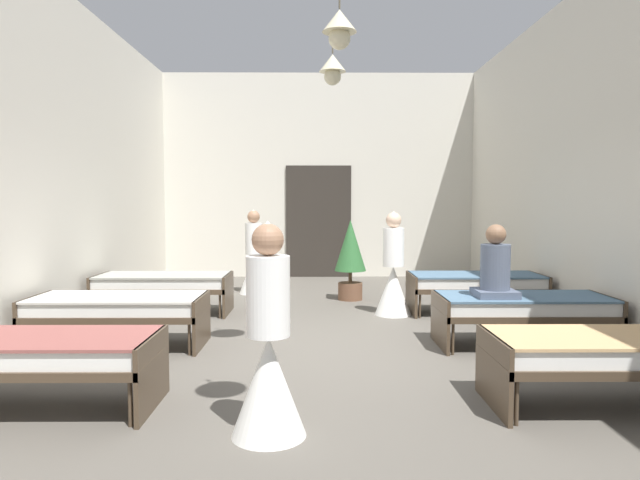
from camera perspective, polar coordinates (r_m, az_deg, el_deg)
The scene contains 13 objects.
ground_plane at distance 6.46m, azimuth 0.11°, elevation -11.10°, with size 7.22×12.55×0.10m, color #59544C.
room_shell at distance 7.66m, azimuth 0.03°, elevation 8.17°, with size 7.02×12.15×4.37m.
bed_left_row_0 at distance 5.01m, azimuth -26.99°, elevation -10.16°, with size 1.90×0.84×0.57m.
bed_right_row_0 at distance 5.06m, azimuth 27.34°, elevation -10.03°, with size 1.90×0.84×0.57m.
bed_left_row_1 at distance 6.72m, azimuth -19.69°, elevation -6.47°, with size 1.90×0.84×0.57m.
bed_right_row_1 at distance 6.76m, azimuth 19.79°, elevation -6.41°, with size 1.90×0.84×0.57m.
bed_left_row_2 at distance 8.51m, azimuth -15.46°, elevation -4.25°, with size 1.90×0.84×0.57m.
bed_right_row_2 at distance 8.54m, azimuth 15.38°, elevation -4.22°, with size 1.90×0.84×0.57m.
nurse_near_aisle at distance 10.06m, azimuth -6.68°, elevation -2.39°, with size 0.52×0.52×1.49m.
nurse_mid_aisle at distance 3.98m, azimuth -5.22°, elevation -11.99°, with size 0.52×0.52×1.49m.
nurse_far_aisle at distance 8.17m, azimuth 7.38°, elevation -3.84°, with size 0.52×0.52×1.49m.
patient_seated_primary at distance 6.50m, azimuth 17.24°, elevation -2.92°, with size 0.44×0.44×0.80m.
potted_plant at distance 9.34m, azimuth 3.08°, elevation -1.32°, with size 0.52×0.52×1.33m.
Camera 1 is at (-0.06, -6.24, 1.61)m, focal length 31.75 mm.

